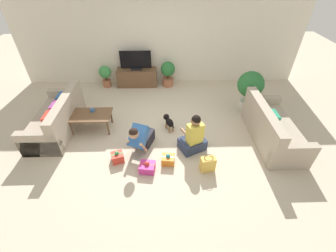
% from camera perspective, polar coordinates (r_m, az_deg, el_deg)
% --- Properties ---
extents(ground_plane, '(16.00, 16.00, 0.00)m').
position_cam_1_polar(ground_plane, '(5.31, -1.60, -1.58)').
color(ground_plane, beige).
extents(wall_back, '(8.40, 0.06, 2.60)m').
position_cam_1_polar(wall_back, '(7.03, -1.93, 20.88)').
color(wall_back, silver).
rests_on(wall_back, ground_plane).
extents(sofa_left, '(0.84, 1.87, 0.83)m').
position_cam_1_polar(sofa_left, '(5.83, -26.28, 1.64)').
color(sofa_left, tan).
rests_on(sofa_left, ground_plane).
extents(sofa_right, '(0.84, 1.87, 0.83)m').
position_cam_1_polar(sofa_right, '(5.45, 24.80, -0.62)').
color(sofa_right, tan).
rests_on(sofa_right, ground_plane).
extents(coffee_table, '(0.96, 0.58, 0.42)m').
position_cam_1_polar(coffee_table, '(5.49, -19.17, 2.39)').
color(coffee_table, brown).
rests_on(coffee_table, ground_plane).
extents(tv_console, '(1.20, 0.41, 0.53)m').
position_cam_1_polar(tv_console, '(7.20, -7.82, 12.13)').
color(tv_console, brown).
rests_on(tv_console, ground_plane).
extents(tv, '(0.92, 0.20, 0.57)m').
position_cam_1_polar(tv, '(6.99, -8.19, 15.93)').
color(tv, black).
rests_on(tv, tv_console).
extents(potted_plant_corner_right, '(0.66, 0.66, 1.04)m').
position_cam_1_polar(potted_plant_corner_right, '(6.19, 20.17, 9.46)').
color(potted_plant_corner_right, beige).
rests_on(potted_plant_corner_right, ground_plane).
extents(potted_plant_back_right, '(0.43, 0.43, 0.78)m').
position_cam_1_polar(potted_plant_back_right, '(7.04, -0.04, 13.48)').
color(potted_plant_back_right, '#A36042').
rests_on(potted_plant_back_right, ground_plane).
extents(potted_plant_back_left, '(0.37, 0.37, 0.67)m').
position_cam_1_polar(potted_plant_back_left, '(7.26, -15.61, 12.51)').
color(potted_plant_back_left, '#A36042').
rests_on(potted_plant_back_left, ground_plane).
extents(person_kneeling, '(0.56, 0.81, 0.77)m').
position_cam_1_polar(person_kneeling, '(4.70, -6.94, -2.82)').
color(person_kneeling, '#23232D').
rests_on(person_kneeling, ground_plane).
extents(person_sitting, '(0.64, 0.61, 0.91)m').
position_cam_1_polar(person_sitting, '(4.70, 6.49, -2.84)').
color(person_sitting, '#283351').
rests_on(person_sitting, ground_plane).
extents(dog, '(0.27, 0.45, 0.34)m').
position_cam_1_polar(dog, '(5.28, 0.16, 1.21)').
color(dog, black).
rests_on(dog, ground_plane).
extents(gift_box_a, '(0.32, 0.30, 0.23)m').
position_cam_1_polar(gift_box_a, '(4.44, -5.29, -10.36)').
color(gift_box_a, '#CC3389').
rests_on(gift_box_a, ground_plane).
extents(gift_box_b, '(0.30, 0.29, 0.25)m').
position_cam_1_polar(gift_box_b, '(4.70, -12.71, -7.71)').
color(gift_box_b, red).
rests_on(gift_box_b, ground_plane).
extents(gift_box_c, '(0.28, 0.26, 0.23)m').
position_cam_1_polar(gift_box_c, '(4.55, 0.03, -8.50)').
color(gift_box_c, orange).
rests_on(gift_box_c, ground_plane).
extents(gift_bag_a, '(0.30, 0.21, 0.34)m').
position_cam_1_polar(gift_bag_a, '(4.44, 10.05, -9.47)').
color(gift_bag_a, '#E5B74C').
rests_on(gift_bag_a, ground_plane).
extents(mug, '(0.12, 0.08, 0.09)m').
position_cam_1_polar(mug, '(5.52, -18.68, 3.85)').
color(mug, '#386BAD').
rests_on(mug, coffee_table).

